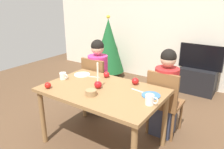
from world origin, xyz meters
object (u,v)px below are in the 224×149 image
Objects in this scene: plate_left at (82,75)px; apple_near_candle at (135,81)px; apple_by_right_mug at (48,85)px; mug_left at (63,76)px; chair_left at (97,82)px; person_right_child at (165,95)px; dining_table at (102,96)px; plate_right at (151,95)px; tv_stand at (198,81)px; christmas_tree at (108,46)px; chair_right at (164,100)px; bowl_walnuts at (91,93)px; mug_right at (150,100)px; candle_centerpiece at (98,83)px; person_left_child at (98,78)px; apple_by_left_plate at (106,75)px; tv at (201,57)px.

apple_near_candle is (0.77, 0.10, 0.04)m from plate_left.
mug_left is at bearing 103.33° from apple_by_right_mug.
chair_left is 0.90m from apple_near_candle.
mug_left is at bearing -150.05° from person_right_child.
plate_right is at bearing 14.82° from dining_table.
mug_left reaches higher than tv_stand.
apple_by_right_mug is at bearing -112.96° from tv_stand.
chair_left is 0.64× the size of christmas_tree.
chair_right reaches higher than bowl_walnuts.
person_right_child is 0.73m from mug_right.
chair_left is 6.72× the size of mug_right.
person_right_child is 13.54× the size of apple_near_candle.
plate_left is at bearing 175.28° from plate_right.
dining_table is at bearing -56.71° from christmas_tree.
christmas_tree reaches higher than tv_stand.
candle_centerpiece is at bearing -57.90° from christmas_tree.
person_left_child is at bearing 155.81° from plate_right.
tv_stand is 4.78× the size of mug_right.
tv_stand is 3.16× the size of plate_right.
apple_by_left_plate is (1.18, -1.74, 0.06)m from christmas_tree.
chair_right is (0.53, 0.61, -0.15)m from dining_table.
plate_left is 1.76× the size of bowl_walnuts.
tv reaches higher than mug_left.
person_right_child reaches higher than mug_right.
plate_left is 2.66× the size of apple_by_left_plate.
apple_by_left_plate is at bearing -38.66° from person_left_child.
person_left_child reaches higher than tv_stand.
chair_left is 0.69m from mug_left.
plate_left is 0.27m from mug_left.
apple_by_right_mug is (-1.09, -0.48, 0.03)m from plate_right.
mug_right reaches higher than plate_right.
apple_by_left_plate is (-0.13, 0.35, -0.02)m from candle_centerpiece.
bowl_walnuts is at bearing -122.29° from person_right_child.
person_right_child is 1.69m from tv_stand.
christmas_tree is 11.47× the size of bowl_walnuts.
christmas_tree is at bearing 118.80° from chair_left.
tv reaches higher than plate_left.
plate_right is (-0.03, -2.16, 0.05)m from tv.
person_left_child reaches higher than tv.
christmas_tree is 16.20× the size of apple_near_candle.
apple_near_candle is (-0.28, -0.27, 0.28)m from chair_right.
apple_by_left_plate is at bearing 164.86° from plate_right.
tv_stand is 8.54× the size of apple_by_right_mug.
chair_left is at bearing -123.82° from tv.
person_left_child reaches higher than mug_right.
mug_right is (0.04, -2.35, 0.56)m from tv_stand.
chair_left is 7.00× the size of mug_left.
plate_left is 0.68m from bowl_walnuts.
dining_table is 2.49m from christmas_tree.
tv is at bearing 89.17° from plate_right.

